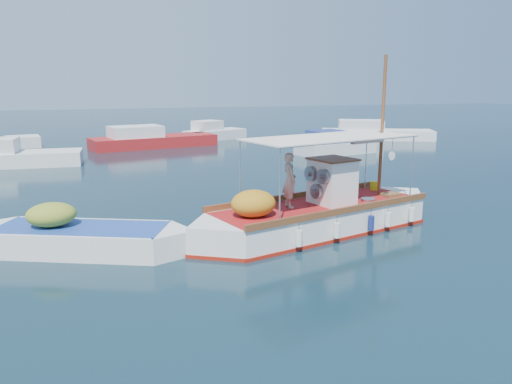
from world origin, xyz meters
name	(u,v)px	position (x,y,z in m)	size (l,w,h in m)	color
ground	(300,227)	(0.00, 0.00, 0.00)	(160.00, 160.00, 0.00)	black
fishing_caique	(318,216)	(0.39, -0.55, 0.51)	(9.11, 4.28, 5.76)	white
dinghy	(79,240)	(-6.88, -0.29, 0.34)	(6.02, 3.59, 1.60)	white
bg_boat_nw	(7,158)	(-11.08, 16.46, 0.49)	(7.73, 2.81, 1.80)	silver
bg_boat_n	(150,140)	(-2.35, 22.66, 0.49)	(9.47, 4.73, 1.80)	#A21B1B
bg_boat_ne	(334,147)	(8.88, 15.25, 0.49)	(5.72, 3.38, 1.80)	silver
bg_boat_e	(373,133)	(16.03, 22.13, 0.49)	(9.35, 6.10, 1.80)	silver
bg_boat_far_n	(213,134)	(3.23, 26.12, 0.49)	(5.68, 4.12, 1.80)	silver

